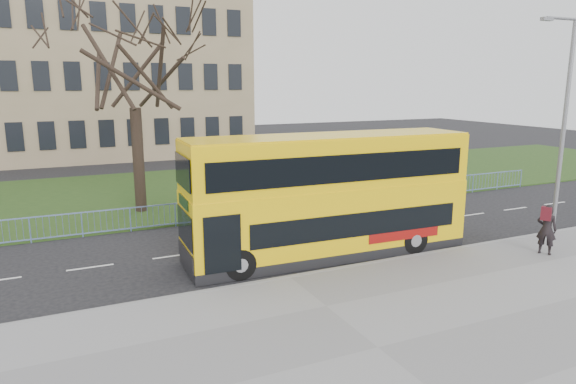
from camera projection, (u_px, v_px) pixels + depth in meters
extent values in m
plane|color=black|center=(271.00, 265.00, 18.63)|extent=(120.00, 120.00, 0.00)
cube|color=slate|center=(378.00, 349.00, 12.62)|extent=(80.00, 10.50, 0.12)
cube|color=gray|center=(289.00, 278.00, 17.23)|extent=(80.00, 0.20, 0.14)
cube|color=#203D16|center=(180.00, 191.00, 31.32)|extent=(80.00, 15.40, 0.08)
cube|color=#887756|center=(69.00, 77.00, 46.22)|extent=(30.00, 15.00, 14.00)
cube|color=yellow|center=(328.00, 220.00, 19.51)|extent=(10.95, 2.95, 2.02)
cube|color=yellow|center=(328.00, 189.00, 19.26)|extent=(10.95, 2.95, 0.35)
cube|color=yellow|center=(329.00, 161.00, 19.04)|extent=(10.89, 2.90, 1.81)
cube|color=black|center=(360.00, 225.00, 18.55)|extent=(8.38, 0.32, 0.88)
cube|color=black|center=(346.00, 169.00, 17.90)|extent=(9.99, 0.38, 0.98)
cylinder|color=black|center=(240.00, 264.00, 17.16)|extent=(1.09, 0.33, 1.08)
cylinder|color=black|center=(414.00, 240.00, 19.82)|extent=(1.09, 0.33, 1.08)
imported|color=black|center=(547.00, 229.00, 19.32)|extent=(0.75, 0.84, 1.92)
cylinder|color=gray|center=(563.00, 133.00, 20.73)|extent=(0.18, 0.18, 8.77)
cylinder|color=gray|center=(562.00, 18.00, 19.52)|extent=(1.54, 0.15, 0.11)
cube|color=gray|center=(547.00, 19.00, 19.23)|extent=(0.50, 0.21, 0.13)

